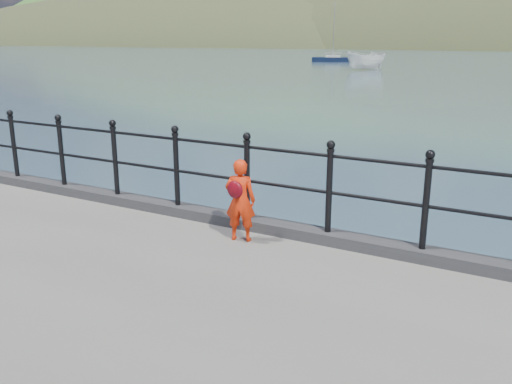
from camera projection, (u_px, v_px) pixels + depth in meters
The scene contains 6 objects.
ground at pixel (218, 279), 8.28m from camera, with size 600.00×600.00×0.00m, color #2D4251.
kerb at pixel (211, 216), 7.86m from camera, with size 60.00×0.30×0.15m, color #28282B.
railing at pixel (210, 165), 7.65m from camera, with size 18.11×0.11×1.20m.
child at pixel (240, 200), 6.97m from camera, with size 0.46×0.37×1.09m.
launch_white at pixel (366, 61), 60.24m from camera, with size 2.02×5.37×2.08m, color white.
sailboat_left at pixel (333, 60), 80.35m from camera, with size 6.36×3.65×8.64m.
Camera 1 is at (4.19, -6.36, 3.57)m, focal length 38.00 mm.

